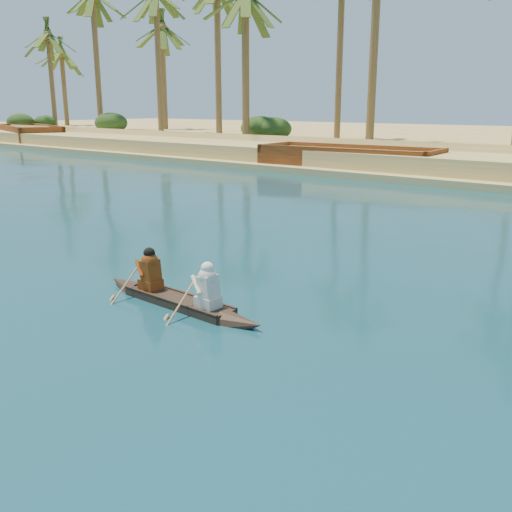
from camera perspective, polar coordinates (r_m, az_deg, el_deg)
The scene contains 6 objects.
sandy_embankment at distance 54.73m, azimuth 22.57°, elevation 10.21°, with size 150.00×51.00×1.50m.
palm_grove at distance 43.60m, azimuth 18.62°, elevation 19.51°, with size 110.00×14.00×16.00m, color #2C4B1A, non-canonical shape.
shrub_cluster at distance 40.27m, azimuth 15.98°, elevation 10.44°, with size 100.00×6.00×2.40m, color #233E16, non-canonical shape.
canoe at distance 11.61m, azimuth -7.79°, elevation -3.80°, with size 4.44×0.69×1.22m.
barge_left at distance 66.22m, azimuth -21.76°, elevation 11.11°, with size 13.83×8.24×2.19m.
barge_mid at distance 35.21m, azimuth 9.19°, elevation 9.32°, with size 11.08×4.43×1.81m.
Camera 1 is at (16.13, -5.30, 3.93)m, focal length 40.00 mm.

